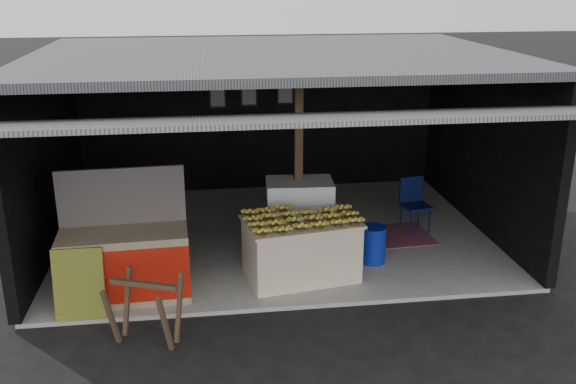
{
  "coord_description": "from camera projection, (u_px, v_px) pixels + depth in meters",
  "views": [
    {
      "loc": [
        -1.12,
        -7.29,
        4.13
      ],
      "look_at": [
        0.09,
        1.52,
        1.1
      ],
      "focal_mm": 40.0,
      "sensor_mm": 36.0,
      "label": 1
    }
  ],
  "objects": [
    {
      "name": "neighbor_stall",
      "position": [
        125.0,
        261.0,
        8.38
      ],
      "size": [
        1.68,
        0.82,
        1.7
      ],
      "rotation": [
        0.0,
        0.0,
        0.05
      ],
      "color": "#998466",
      "rests_on": "concrete_slab"
    },
    {
      "name": "white_crate",
      "position": [
        299.0,
        215.0,
        9.85
      ],
      "size": [
        1.04,
        0.74,
        1.11
      ],
      "rotation": [
        0.0,
        0.0,
        -0.06
      ],
      "color": "white",
      "rests_on": "concrete_slab"
    },
    {
      "name": "sawhorse",
      "position": [
        145.0,
        305.0,
        7.4
      ],
      "size": [
        0.92,
        0.91,
        0.81
      ],
      "rotation": [
        0.0,
        0.0,
        -0.37
      ],
      "color": "#4B3625",
      "rests_on": "ground"
    },
    {
      "name": "plastic_chair",
      "position": [
        414.0,
        199.0,
        10.64
      ],
      "size": [
        0.49,
        0.49,
        0.89
      ],
      "rotation": [
        0.0,
        0.0,
        0.18
      ],
      "color": "#0A113A",
      "rests_on": "concrete_slab"
    },
    {
      "name": "green_signboard",
      "position": [
        79.0,
        285.0,
        7.87
      ],
      "size": [
        0.61,
        0.17,
        0.91
      ],
      "primitive_type": "cube",
      "rotation": [
        -0.14,
        0.0,
        0.0
      ],
      "color": "black",
      "rests_on": "concrete_slab"
    },
    {
      "name": "ground",
      "position": [
        297.0,
        310.0,
        8.32
      ],
      "size": [
        80.0,
        80.0,
        0.0
      ],
      "primitive_type": "plane",
      "color": "black",
      "rests_on": "ground"
    },
    {
      "name": "banana_pile",
      "position": [
        301.0,
        215.0,
        8.8
      ],
      "size": [
        1.56,
        1.08,
        0.17
      ],
      "primitive_type": null,
      "rotation": [
        0.0,
        0.0,
        0.16
      ],
      "color": "gold",
      "rests_on": "banana_table"
    },
    {
      "name": "magenta_rug",
      "position": [
        384.0,
        236.0,
        10.49
      ],
      "size": [
        1.56,
        1.09,
        0.01
      ],
      "primitive_type": "cube",
      "rotation": [
        0.0,
        0.0,
        0.06
      ],
      "color": "maroon",
      "rests_on": "concrete_slab"
    },
    {
      "name": "banana_table",
      "position": [
        301.0,
        249.0,
        8.96
      ],
      "size": [
        1.69,
        1.2,
        0.86
      ],
      "rotation": [
        0.0,
        0.0,
        0.16
      ],
      "color": "white",
      "rests_on": "concrete_slab"
    },
    {
      "name": "picture_frames",
      "position": [
        251.0,
        95.0,
        12.26
      ],
      "size": [
        1.62,
        0.04,
        0.46
      ],
      "color": "black",
      "rests_on": "shophouse"
    },
    {
      "name": "water_barrel",
      "position": [
        373.0,
        245.0,
        9.48
      ],
      "size": [
        0.36,
        0.36,
        0.53
      ],
      "primitive_type": "cylinder",
      "color": "#0E209B",
      "rests_on": "concrete_slab"
    },
    {
      "name": "shophouse",
      "position": [
        272.0,
        108.0,
        10.28
      ],
      "size": [
        7.4,
        7.29,
        3.02
      ],
      "color": "black",
      "rests_on": "ground"
    },
    {
      "name": "concrete_slab",
      "position": [
        275.0,
        234.0,
        10.65
      ],
      "size": [
        7.0,
        5.0,
        0.06
      ],
      "primitive_type": "cube",
      "color": "gray",
      "rests_on": "ground"
    }
  ]
}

